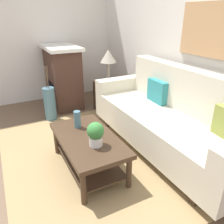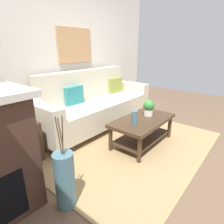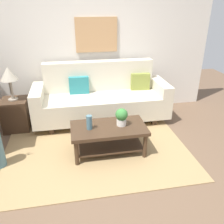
% 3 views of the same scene
% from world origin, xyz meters
% --- Properties ---
extents(ground_plane, '(8.99, 8.99, 0.00)m').
position_xyz_m(ground_plane, '(0.00, 0.00, 0.00)').
color(ground_plane, brown).
extents(wall_back, '(4.99, 0.10, 2.70)m').
position_xyz_m(wall_back, '(0.00, 1.97, 1.35)').
color(wall_back, silver).
rests_on(wall_back, ground_plane).
extents(area_rug, '(2.77, 2.17, 0.01)m').
position_xyz_m(area_rug, '(0.00, 0.50, 0.01)').
color(area_rug, '#A38456').
rests_on(area_rug, ground_plane).
extents(couch, '(2.46, 0.84, 1.08)m').
position_xyz_m(couch, '(0.23, 1.44, 0.43)').
color(couch, beige).
rests_on(couch, ground_plane).
extents(throw_pillow_teal, '(0.36, 0.13, 0.32)m').
position_xyz_m(throw_pillow_teal, '(-0.16, 1.56, 0.68)').
color(throw_pillow_teal, teal).
rests_on(throw_pillow_teal, couch).
extents(throw_pillow_olive, '(0.37, 0.16, 0.32)m').
position_xyz_m(throw_pillow_olive, '(1.01, 1.56, 0.68)').
color(throw_pillow_olive, olive).
rests_on(throw_pillow_olive, couch).
extents(coffee_table, '(1.10, 0.60, 0.43)m').
position_xyz_m(coffee_table, '(0.18, 0.34, 0.31)').
color(coffee_table, '#422D1E').
rests_on(coffee_table, ground_plane).
extents(tabletop_vase, '(0.08, 0.08, 0.21)m').
position_xyz_m(tabletop_vase, '(-0.10, 0.32, 0.54)').
color(tabletop_vase, slate).
rests_on(tabletop_vase, coffee_table).
extents(potted_plant_tabletop, '(0.18, 0.18, 0.26)m').
position_xyz_m(potted_plant_tabletop, '(0.38, 0.36, 0.57)').
color(potted_plant_tabletop, white).
rests_on(potted_plant_tabletop, coffee_table).
extents(side_table, '(0.44, 0.44, 0.56)m').
position_xyz_m(side_table, '(-1.30, 1.34, 0.28)').
color(side_table, '#422D1E').
rests_on(side_table, ground_plane).
extents(table_lamp, '(0.28, 0.28, 0.57)m').
position_xyz_m(table_lamp, '(-1.30, 1.34, 0.99)').
color(table_lamp, gray).
rests_on(table_lamp, side_table).
extents(framed_painting, '(0.78, 0.03, 0.62)m').
position_xyz_m(framed_painting, '(0.23, 1.90, 1.52)').
color(framed_painting, tan).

